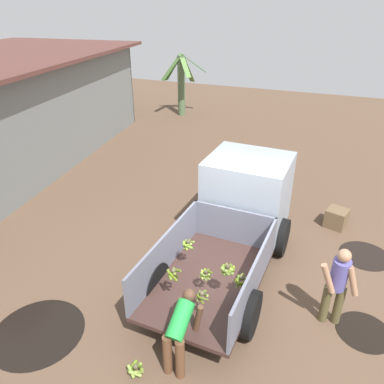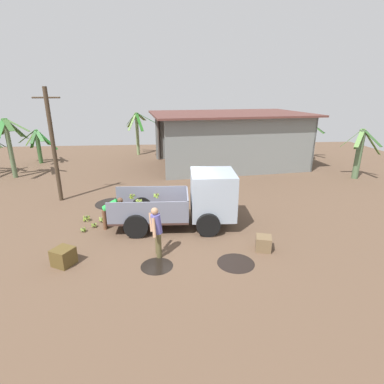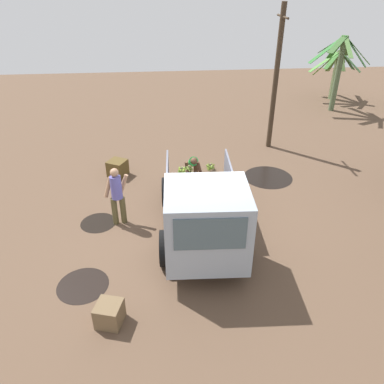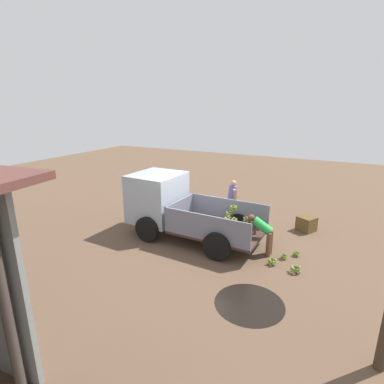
{
  "view_description": "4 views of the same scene",
  "coord_description": "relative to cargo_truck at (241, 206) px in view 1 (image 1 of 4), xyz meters",
  "views": [
    {
      "loc": [
        -6.07,
        -1.59,
        5.22
      ],
      "look_at": [
        0.64,
        1.07,
        1.44
      ],
      "focal_mm": 35.0,
      "sensor_mm": 36.0,
      "label": 1
    },
    {
      "loc": [
        -0.24,
        -10.36,
        4.93
      ],
      "look_at": [
        0.68,
        0.29,
        1.26
      ],
      "focal_mm": 28.0,
      "sensor_mm": 36.0,
      "label": 2
    },
    {
      "loc": [
        7.9,
        -0.88,
        5.96
      ],
      "look_at": [
        0.13,
        -0.17,
        1.29
      ],
      "focal_mm": 35.0,
      "sensor_mm": 36.0,
      "label": 3
    },
    {
      "loc": [
        -4.22,
        8.43,
        4.36
      ],
      "look_at": [
        0.28,
        -0.41,
        1.47
      ],
      "focal_mm": 28.0,
      "sensor_mm": 36.0,
      "label": 4
    }
  ],
  "objects": [
    {
      "name": "wooden_crate_1",
      "position": [
        1.78,
        -2.06,
        -0.86
      ],
      "size": [
        0.6,
        0.6,
        0.48
      ],
      "primitive_type": "cube",
      "rotation": [
        0.0,
        0.0,
        6.01
      ],
      "color": "brown",
      "rests_on": "ground"
    },
    {
      "name": "banana_palm_4",
      "position": [
        9.7,
        5.56,
        0.39
      ],
      "size": [
        2.08,
        2.17,
        2.86
      ],
      "color": "#506845",
      "rests_on": "ground"
    },
    {
      "name": "warehouse_shed",
      "position": [
        3.41,
        9.5,
        1.43
      ],
      "size": [
        10.76,
        7.66,
        3.49
      ],
      "rotation": [
        0.0,
        0.0,
        0.12
      ],
      "color": "gray",
      "rests_on": "ground"
    },
    {
      "name": "mud_patch_1",
      "position": [
        -3.75,
        2.59,
        -1.1
      ],
      "size": [
        1.6,
        1.6,
        0.01
      ],
      "primitive_type": "cylinder",
      "color": "black",
      "rests_on": "ground"
    },
    {
      "name": "person_foreground_visitor",
      "position": [
        -1.62,
        -2.12,
        -0.2
      ],
      "size": [
        0.45,
        0.69,
        1.62
      ],
      "rotation": [
        0.0,
        0.0,
        3.34
      ],
      "color": "brown",
      "rests_on": "ground"
    },
    {
      "name": "mud_patch_0",
      "position": [
        0.73,
        -2.76,
        -1.1
      ],
      "size": [
        1.13,
        1.13,
        0.01
      ],
      "primitive_type": "cylinder",
      "color": "black",
      "rests_on": "ground"
    },
    {
      "name": "mud_patch_2",
      "position": [
        -1.63,
        -2.71,
        -1.1
      ],
      "size": [
        0.96,
        0.96,
        0.01
      ],
      "primitive_type": "cylinder",
      "color": "black",
      "rests_on": "ground"
    },
    {
      "name": "banana_bunch_on_ground_0",
      "position": [
        -3.83,
        0.59,
        -0.98
      ],
      "size": [
        0.29,
        0.28,
        0.22
      ],
      "color": "brown",
      "rests_on": "ground"
    },
    {
      "name": "cargo_truck",
      "position": [
        0.0,
        0.0,
        0.0
      ],
      "size": [
        4.64,
        2.24,
        2.09
      ],
      "rotation": [
        0.0,
        0.0,
        -0.04
      ],
      "color": "#3F2924",
      "rests_on": "ground"
    },
    {
      "name": "banana_palm_2",
      "position": [
        9.06,
        10.81,
        0.41
      ],
      "size": [
        2.67,
        2.48,
        2.71
      ],
      "color": "#5F794D",
      "rests_on": "ground"
    },
    {
      "name": "ground",
      "position": [
        -1.01,
        -0.04,
        -1.1
      ],
      "size": [
        36.0,
        36.0,
        0.0
      ],
      "primitive_type": "plane",
      "color": "brown"
    },
    {
      "name": "person_worker_loading",
      "position": [
        -3.36,
        0.05,
        -0.38
      ],
      "size": [
        0.78,
        0.58,
        1.19
      ],
      "rotation": [
        0.0,
        0.0,
        -0.02
      ],
      "color": "brown",
      "rests_on": "ground"
    }
  ]
}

